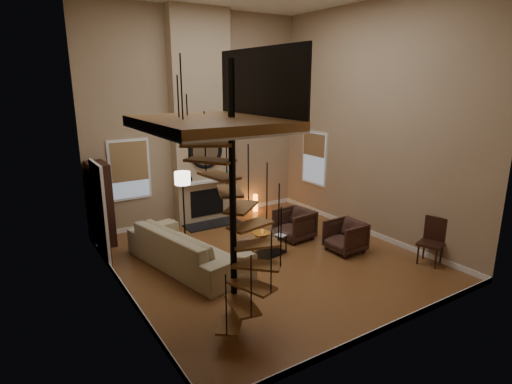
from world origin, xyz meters
TOP-DOWN VIEW (x-y plane):
  - ground at (0.00, 0.00)m, footprint 6.00×6.50m
  - back_wall at (0.00, 3.25)m, footprint 6.00×0.02m
  - front_wall at (0.00, -3.25)m, footprint 6.00×0.02m
  - left_wall at (-3.00, 0.00)m, footprint 0.02×6.50m
  - right_wall at (3.00, 0.00)m, footprint 0.02×6.50m
  - baseboard_back at (0.00, 3.24)m, footprint 6.00×0.02m
  - baseboard_front at (0.00, -3.24)m, footprint 6.00×0.02m
  - baseboard_left at (-2.99, 0.00)m, footprint 0.02×6.50m
  - baseboard_right at (2.99, 0.00)m, footprint 0.02×6.50m
  - chimney_breast at (0.00, 3.06)m, footprint 1.60×0.38m
  - hearth at (0.00, 2.57)m, footprint 1.50×0.60m
  - firebox at (0.00, 2.86)m, footprint 0.95×0.02m
  - mantel at (0.00, 2.78)m, footprint 1.70×0.18m
  - mirror_frame at (0.00, 2.84)m, footprint 0.94×0.10m
  - mirror_disc at (0.00, 2.85)m, footprint 0.80×0.01m
  - vase_left at (-0.55, 2.82)m, footprint 0.24×0.24m
  - vase_right at (0.60, 2.82)m, footprint 0.20×0.20m
  - window_back at (-1.90, 3.22)m, footprint 1.02×0.06m
  - window_right at (2.97, 2.00)m, footprint 0.06×1.02m
  - entry_door at (-2.95, 1.80)m, footprint 0.10×1.05m
  - loft at (-2.04, -1.80)m, footprint 1.70×2.20m
  - spiral_stair at (-1.78, -1.79)m, footprint 1.47×1.47m
  - hutch at (-2.74, 2.82)m, footprint 0.41×0.88m
  - sofa at (-1.58, 0.58)m, footprint 1.75×3.11m
  - armchair_near at (1.31, 0.62)m, footprint 0.89×0.87m
  - armchair_far at (1.79, -0.62)m, footprint 0.77×0.75m
  - coffee_table at (-0.00, 0.12)m, footprint 1.28×0.83m
  - bowl at (-0.00, 0.17)m, footprint 0.38×0.38m
  - book at (0.35, -0.03)m, footprint 0.23×0.27m
  - floor_lamp at (-1.07, 1.88)m, footprint 0.37×0.37m
  - accent_lamp at (1.61, 2.97)m, footprint 0.14×0.14m
  - side_chair at (2.84, -2.03)m, footprint 0.59×0.59m

SIDE VIEW (x-z plane):
  - ground at x=0.00m, z-range -0.01..0.00m
  - hearth at x=0.00m, z-range 0.00..0.04m
  - baseboard_back at x=0.00m, z-range 0.00..0.12m
  - baseboard_front at x=0.00m, z-range 0.00..0.12m
  - baseboard_left at x=-2.99m, z-range 0.00..0.12m
  - baseboard_right at x=2.99m, z-range 0.00..0.12m
  - accent_lamp at x=1.61m, z-range 0.00..0.50m
  - coffee_table at x=0.00m, z-range 0.06..0.51m
  - armchair_near at x=1.31m, z-range -0.02..0.73m
  - armchair_far at x=1.79m, z-range 0.00..0.70m
  - sofa at x=-1.58m, z-range -0.03..0.82m
  - book at x=0.35m, z-range 0.45..0.47m
  - bowl at x=0.00m, z-range 0.45..0.54m
  - side_chair at x=2.84m, z-range 0.03..1.02m
  - firebox at x=0.00m, z-range 0.19..0.91m
  - hutch at x=-2.74m, z-range -0.03..1.93m
  - entry_door at x=-2.95m, z-range -0.03..2.13m
  - mantel at x=0.00m, z-range 1.12..1.18m
  - vase_right at x=0.60m, z-range 1.18..1.39m
  - vase_left at x=-0.55m, z-range 1.18..1.43m
  - floor_lamp at x=-1.07m, z-range 0.57..2.26m
  - window_back at x=-1.90m, z-range 0.86..2.38m
  - window_right at x=2.97m, z-range 0.87..2.39m
  - spiral_stair at x=-1.78m, z-range -0.25..3.81m
  - mirror_frame at x=0.00m, z-range 1.48..2.42m
  - mirror_disc at x=0.00m, z-range 1.55..2.35m
  - back_wall at x=0.00m, z-range 0.00..5.50m
  - front_wall at x=0.00m, z-range 0.00..5.50m
  - left_wall at x=-3.00m, z-range 0.00..5.50m
  - right_wall at x=3.00m, z-range 0.00..5.50m
  - chimney_breast at x=0.00m, z-range 0.00..5.50m
  - loft at x=-2.04m, z-range 2.69..3.78m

